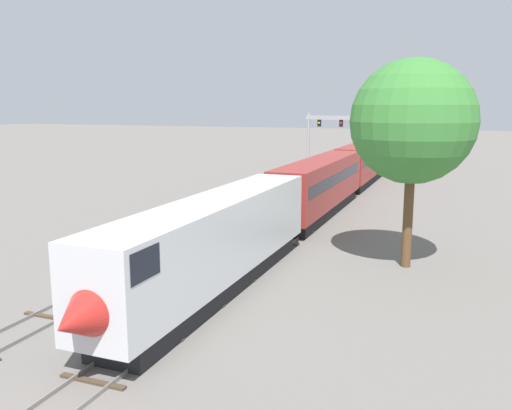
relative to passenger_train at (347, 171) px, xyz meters
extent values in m
plane|color=slate|center=(-2.00, -35.46, -2.60)|extent=(400.00, 400.00, 0.00)
cube|color=slate|center=(-0.72, 24.54, -2.52)|extent=(0.07, 200.00, 0.16)
cube|color=slate|center=(0.72, 24.54, -2.52)|extent=(0.07, 200.00, 0.16)
cube|color=#473828|center=(0.00, -41.46, -2.55)|extent=(2.60, 0.24, 0.10)
cube|color=#473828|center=(0.00, -37.46, -2.55)|extent=(2.60, 0.24, 0.10)
cube|color=#473828|center=(0.00, -33.46, -2.55)|extent=(2.60, 0.24, 0.10)
cube|color=#473828|center=(0.00, -29.46, -2.55)|extent=(2.60, 0.24, 0.10)
cube|color=#473828|center=(0.00, -25.46, -2.55)|extent=(2.60, 0.24, 0.10)
cube|color=#473828|center=(0.00, -21.46, -2.55)|extent=(2.60, 0.24, 0.10)
cube|color=#473828|center=(0.00, -17.46, -2.55)|extent=(2.60, 0.24, 0.10)
cube|color=#473828|center=(0.00, -13.46, -2.55)|extent=(2.60, 0.24, 0.10)
cube|color=#473828|center=(0.00, -9.46, -2.55)|extent=(2.60, 0.24, 0.10)
cube|color=#473828|center=(0.00, -5.46, -2.55)|extent=(2.60, 0.24, 0.10)
cube|color=#473828|center=(0.00, -1.46, -2.55)|extent=(2.60, 0.24, 0.10)
cube|color=#473828|center=(0.00, 2.54, -2.55)|extent=(2.60, 0.24, 0.10)
cube|color=#473828|center=(0.00, 6.54, -2.55)|extent=(2.60, 0.24, 0.10)
cube|color=#473828|center=(0.00, 10.54, -2.55)|extent=(2.60, 0.24, 0.10)
cube|color=#473828|center=(0.00, 14.54, -2.55)|extent=(2.60, 0.24, 0.10)
cube|color=#473828|center=(0.00, 18.54, -2.55)|extent=(2.60, 0.24, 0.10)
cube|color=#473828|center=(0.00, 22.54, -2.55)|extent=(2.60, 0.24, 0.10)
cube|color=#473828|center=(0.00, 26.54, -2.55)|extent=(2.60, 0.24, 0.10)
cube|color=#473828|center=(0.00, 30.54, -2.55)|extent=(2.60, 0.24, 0.10)
cube|color=#473828|center=(0.00, 34.54, -2.55)|extent=(2.60, 0.24, 0.10)
cube|color=#473828|center=(0.00, 38.54, -2.55)|extent=(2.60, 0.24, 0.10)
cube|color=#473828|center=(0.00, 42.54, -2.55)|extent=(2.60, 0.24, 0.10)
cube|color=#473828|center=(0.00, 46.54, -2.55)|extent=(2.60, 0.24, 0.10)
cube|color=#473828|center=(0.00, 50.54, -2.55)|extent=(2.60, 0.24, 0.10)
cube|color=#473828|center=(0.00, 54.54, -2.55)|extent=(2.60, 0.24, 0.10)
cube|color=#473828|center=(0.00, 58.54, -2.55)|extent=(2.60, 0.24, 0.10)
cube|color=#473828|center=(0.00, 62.54, -2.55)|extent=(2.60, 0.24, 0.10)
cube|color=#473828|center=(0.00, 66.54, -2.55)|extent=(2.60, 0.24, 0.10)
cube|color=#473828|center=(0.00, 70.54, -2.55)|extent=(2.60, 0.24, 0.10)
cube|color=#473828|center=(0.00, 74.54, -2.55)|extent=(2.60, 0.24, 0.10)
cube|color=#473828|center=(0.00, 78.54, -2.55)|extent=(2.60, 0.24, 0.10)
cube|color=#473828|center=(0.00, 82.54, -2.55)|extent=(2.60, 0.24, 0.10)
cube|color=#473828|center=(0.00, 86.54, -2.55)|extent=(2.60, 0.24, 0.10)
cube|color=#473828|center=(0.00, 90.54, -2.55)|extent=(2.60, 0.24, 0.10)
cube|color=#473828|center=(0.00, 94.54, -2.55)|extent=(2.60, 0.24, 0.10)
cube|color=#473828|center=(0.00, 98.54, -2.55)|extent=(2.60, 0.24, 0.10)
cube|color=#473828|center=(0.00, 102.54, -2.55)|extent=(2.60, 0.24, 0.10)
cube|color=#473828|center=(0.00, 106.54, -2.55)|extent=(2.60, 0.24, 0.10)
cube|color=#473828|center=(0.00, 110.54, -2.55)|extent=(2.60, 0.24, 0.10)
cube|color=#473828|center=(0.00, 114.54, -2.55)|extent=(2.60, 0.24, 0.10)
cube|color=#473828|center=(0.00, 118.54, -2.55)|extent=(2.60, 0.24, 0.10)
cube|color=#473828|center=(0.00, 122.54, -2.55)|extent=(2.60, 0.24, 0.10)
cube|color=slate|center=(-6.22, 4.54, -2.52)|extent=(0.07, 160.00, 0.16)
cube|color=slate|center=(-4.78, 4.54, -2.52)|extent=(0.07, 160.00, 0.16)
cube|color=#473828|center=(-5.50, -37.46, -2.55)|extent=(2.60, 0.24, 0.10)
cube|color=#473828|center=(-5.50, -33.46, -2.55)|extent=(2.60, 0.24, 0.10)
cube|color=#473828|center=(-5.50, -29.46, -2.55)|extent=(2.60, 0.24, 0.10)
cube|color=#473828|center=(-5.50, -25.46, -2.55)|extent=(2.60, 0.24, 0.10)
cube|color=#473828|center=(-5.50, -21.46, -2.55)|extent=(2.60, 0.24, 0.10)
cube|color=#473828|center=(-5.50, -17.46, -2.55)|extent=(2.60, 0.24, 0.10)
cube|color=#473828|center=(-5.50, -13.46, -2.55)|extent=(2.60, 0.24, 0.10)
cube|color=#473828|center=(-5.50, -9.46, -2.55)|extent=(2.60, 0.24, 0.10)
cube|color=#473828|center=(-5.50, -5.46, -2.55)|extent=(2.60, 0.24, 0.10)
cube|color=#473828|center=(-5.50, -1.46, -2.55)|extent=(2.60, 0.24, 0.10)
cube|color=#473828|center=(-5.50, 2.54, -2.55)|extent=(2.60, 0.24, 0.10)
cube|color=#473828|center=(-5.50, 6.54, -2.55)|extent=(2.60, 0.24, 0.10)
cube|color=#473828|center=(-5.50, 10.54, -2.55)|extent=(2.60, 0.24, 0.10)
cube|color=#473828|center=(-5.50, 14.54, -2.55)|extent=(2.60, 0.24, 0.10)
cube|color=#473828|center=(-5.50, 18.54, -2.55)|extent=(2.60, 0.24, 0.10)
cube|color=#473828|center=(-5.50, 22.54, -2.55)|extent=(2.60, 0.24, 0.10)
cube|color=#473828|center=(-5.50, 26.54, -2.55)|extent=(2.60, 0.24, 0.10)
cube|color=#473828|center=(-5.50, 30.54, -2.55)|extent=(2.60, 0.24, 0.10)
cube|color=#473828|center=(-5.50, 34.54, -2.55)|extent=(2.60, 0.24, 0.10)
cube|color=#473828|center=(-5.50, 38.54, -2.55)|extent=(2.60, 0.24, 0.10)
cube|color=#473828|center=(-5.50, 42.54, -2.55)|extent=(2.60, 0.24, 0.10)
cube|color=#473828|center=(-5.50, 46.54, -2.55)|extent=(2.60, 0.24, 0.10)
cube|color=#473828|center=(-5.50, 50.54, -2.55)|extent=(2.60, 0.24, 0.10)
cube|color=#473828|center=(-5.50, 54.54, -2.55)|extent=(2.60, 0.24, 0.10)
cube|color=#473828|center=(-5.50, 58.54, -2.55)|extent=(2.60, 0.24, 0.10)
cube|color=#473828|center=(-5.50, 62.54, -2.55)|extent=(2.60, 0.24, 0.10)
cube|color=#473828|center=(-5.50, 66.54, -2.55)|extent=(2.60, 0.24, 0.10)
cube|color=#473828|center=(-5.50, 70.54, -2.55)|extent=(2.60, 0.24, 0.10)
cube|color=#473828|center=(-5.50, 74.54, -2.55)|extent=(2.60, 0.24, 0.10)
cube|color=#473828|center=(-5.50, 78.54, -2.55)|extent=(2.60, 0.24, 0.10)
cube|color=#473828|center=(-5.50, 82.54, -2.55)|extent=(2.60, 0.24, 0.10)
cube|color=silver|center=(0.00, -31.55, 0.30)|extent=(3.00, 19.81, 3.80)
cone|color=#B2231E|center=(0.00, -41.66, -0.10)|extent=(2.88, 2.60, 2.88)
cube|color=black|center=(0.00, -40.26, 1.44)|extent=(3.04, 1.80, 1.10)
cube|color=black|center=(0.00, -31.55, -2.10)|extent=(2.52, 17.83, 1.00)
cube|color=maroon|center=(0.00, -10.74, 0.30)|extent=(3.00, 19.81, 3.80)
cube|color=black|center=(0.00, -10.74, 0.70)|extent=(3.04, 18.23, 0.90)
cube|color=black|center=(0.00, -10.74, -2.10)|extent=(2.52, 17.83, 1.00)
cube|color=maroon|center=(0.00, 10.07, 0.30)|extent=(3.00, 19.81, 3.80)
cube|color=black|center=(0.00, 10.07, 0.70)|extent=(3.04, 18.23, 0.90)
cube|color=black|center=(0.00, 10.07, -2.10)|extent=(2.52, 17.83, 1.00)
cube|color=maroon|center=(0.00, 30.88, 0.30)|extent=(3.00, 19.81, 3.80)
cube|color=black|center=(0.00, 30.88, 0.70)|extent=(3.04, 18.23, 0.90)
cube|color=black|center=(0.00, 30.88, -2.10)|extent=(2.52, 17.83, 1.00)
cylinder|color=#999BA0|center=(-8.00, 13.62, 1.58)|extent=(0.36, 0.36, 8.36)
cylinder|color=#999BA0|center=(3.50, 13.62, 1.58)|extent=(0.36, 0.36, 8.36)
cube|color=#999BA0|center=(-2.25, 13.62, 5.16)|extent=(12.10, 0.36, 0.50)
cube|color=black|center=(-6.56, 13.67, 4.46)|extent=(0.44, 0.32, 0.90)
sphere|color=yellow|center=(-6.56, 13.48, 4.46)|extent=(0.28, 0.28, 0.28)
cube|color=black|center=(-3.69, 13.67, 4.46)|extent=(0.44, 0.32, 0.90)
sphere|color=red|center=(-3.69, 13.48, 4.46)|extent=(0.28, 0.28, 0.28)
cube|color=black|center=(-0.81, 13.67, 4.46)|extent=(0.44, 0.32, 0.90)
sphere|color=green|center=(-0.81, 13.48, 4.46)|extent=(0.28, 0.28, 0.28)
cube|color=black|center=(2.06, 13.67, 4.46)|extent=(0.44, 0.32, 0.90)
sphere|color=green|center=(2.06, 13.48, 4.46)|extent=(0.28, 0.28, 0.28)
cylinder|color=brown|center=(8.51, -23.67, 0.38)|extent=(0.56, 0.56, 5.98)
sphere|color=#387A33|center=(8.51, -23.67, 5.83)|extent=(7.04, 7.04, 7.04)
camera|label=1|loc=(11.33, -55.22, 6.72)|focal=37.75mm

